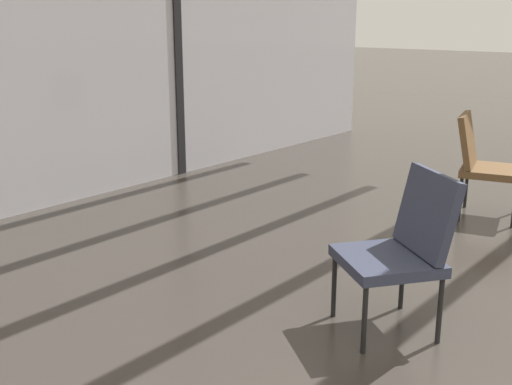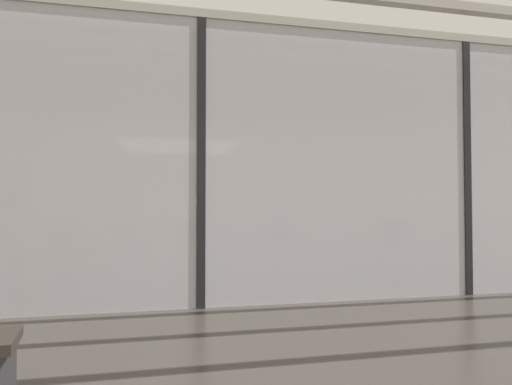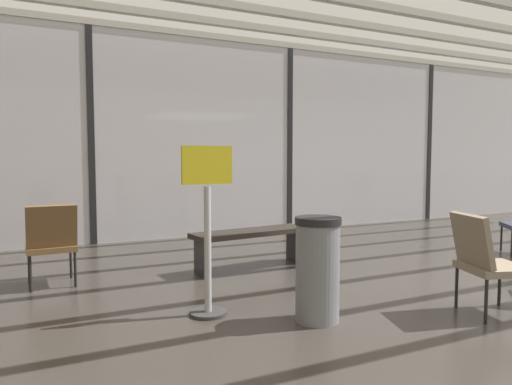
# 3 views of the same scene
# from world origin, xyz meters

# --- Properties ---
(window_mullion_2) EXTENTS (0.10, 0.12, 3.34)m
(window_mullion_2) POSITION_xyz_m (3.50, 5.20, 1.67)
(window_mullion_2) COLOR black
(window_mullion_2) RESTS_ON ground
(lounge_chair_2) EXTENTS (0.60, 0.63, 0.87)m
(lounge_chair_2) POSITION_xyz_m (4.09, 2.12, 0.49)
(lounge_chair_2) COLOR brown
(lounge_chair_2) RESTS_ON ground
(lounge_chair_3) EXTENTS (0.71, 0.70, 0.87)m
(lounge_chair_3) POSITION_xyz_m (1.83, 1.68, 0.49)
(lounge_chair_3) COLOR #33384C
(lounge_chair_3) RESTS_ON ground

